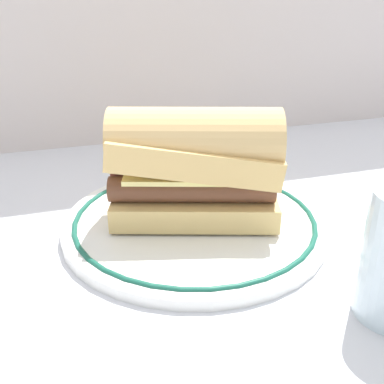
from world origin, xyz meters
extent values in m
plane|color=silver|center=(0.00, 0.00, 0.00)|extent=(1.50, 1.50, 0.00)
cylinder|color=white|center=(0.00, 0.02, 0.01)|extent=(0.29, 0.29, 0.01)
torus|color=#195947|center=(0.00, 0.02, 0.01)|extent=(0.27, 0.27, 0.01)
cube|color=#E1BB71|center=(0.00, 0.02, 0.03)|extent=(0.19, 0.13, 0.03)
cylinder|color=brown|center=(-0.01, 0.01, 0.05)|extent=(0.17, 0.08, 0.03)
cylinder|color=brown|center=(0.00, 0.04, 0.05)|extent=(0.17, 0.08, 0.03)
cube|color=#EAD67A|center=(0.00, 0.02, 0.07)|extent=(0.16, 0.12, 0.01)
cube|color=#E2B86F|center=(0.00, 0.02, 0.09)|extent=(0.20, 0.13, 0.05)
cylinder|color=#DFB675|center=(0.00, 0.02, 0.10)|extent=(0.19, 0.12, 0.07)
camera|label=1|loc=(-0.14, -0.41, 0.26)|focal=43.36mm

